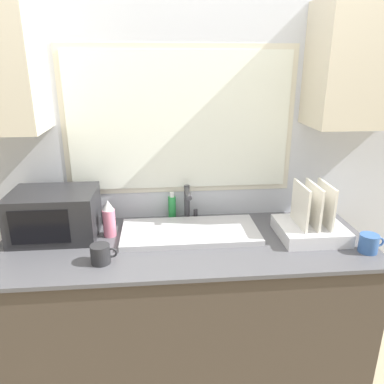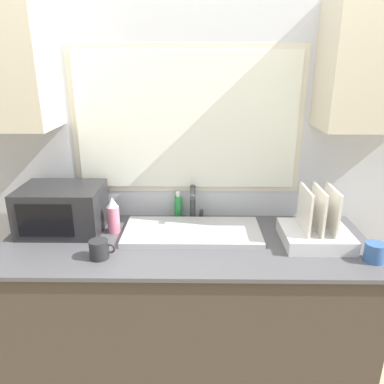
{
  "view_description": "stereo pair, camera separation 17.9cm",
  "coord_description": "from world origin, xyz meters",
  "px_view_note": "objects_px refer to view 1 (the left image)",
  "views": [
    {
      "loc": [
        -0.12,
        -1.38,
        1.81
      ],
      "look_at": [
        0.03,
        0.3,
        1.21
      ],
      "focal_mm": 35.0,
      "sensor_mm": 36.0,
      "label": 1
    },
    {
      "loc": [
        0.05,
        -1.39,
        1.81
      ],
      "look_at": [
        0.03,
        0.3,
        1.21
      ],
      "focal_mm": 35.0,
      "sensor_mm": 36.0,
      "label": 2
    }
  ],
  "objects_px": {
    "microwave": "(55,214)",
    "spray_bottle": "(109,219)",
    "faucet": "(188,201)",
    "dish_rack": "(311,226)",
    "soap_bottle": "(172,207)",
    "mug_near_sink": "(101,254)"
  },
  "relations": [
    {
      "from": "soap_bottle",
      "to": "faucet",
      "type": "bearing_deg",
      "value": -29.08
    },
    {
      "from": "microwave",
      "to": "spray_bottle",
      "type": "bearing_deg",
      "value": -4.95
    },
    {
      "from": "spray_bottle",
      "to": "mug_near_sink",
      "type": "distance_m",
      "value": 0.29
    },
    {
      "from": "spray_bottle",
      "to": "mug_near_sink",
      "type": "bearing_deg",
      "value": -91.61
    },
    {
      "from": "microwave",
      "to": "spray_bottle",
      "type": "relative_size",
      "value": 2.17
    },
    {
      "from": "mug_near_sink",
      "to": "spray_bottle",
      "type": "bearing_deg",
      "value": 88.39
    },
    {
      "from": "faucet",
      "to": "microwave",
      "type": "relative_size",
      "value": 0.49
    },
    {
      "from": "faucet",
      "to": "dish_rack",
      "type": "relative_size",
      "value": 0.63
    },
    {
      "from": "dish_rack",
      "to": "spray_bottle",
      "type": "xyz_separation_m",
      "value": [
        -1.05,
        0.11,
        0.03
      ]
    },
    {
      "from": "faucet",
      "to": "soap_bottle",
      "type": "xyz_separation_m",
      "value": [
        -0.09,
        0.05,
        -0.06
      ]
    },
    {
      "from": "dish_rack",
      "to": "spray_bottle",
      "type": "distance_m",
      "value": 1.05
    },
    {
      "from": "faucet",
      "to": "microwave",
      "type": "bearing_deg",
      "value": -170.05
    },
    {
      "from": "faucet",
      "to": "microwave",
      "type": "height_order",
      "value": "microwave"
    },
    {
      "from": "microwave",
      "to": "spray_bottle",
      "type": "xyz_separation_m",
      "value": [
        0.28,
        -0.02,
        -0.03
      ]
    },
    {
      "from": "soap_bottle",
      "to": "mug_near_sink",
      "type": "height_order",
      "value": "soap_bottle"
    },
    {
      "from": "microwave",
      "to": "mug_near_sink",
      "type": "distance_m",
      "value": 0.42
    },
    {
      "from": "faucet",
      "to": "dish_rack",
      "type": "bearing_deg",
      "value": -22.45
    },
    {
      "from": "microwave",
      "to": "dish_rack",
      "type": "relative_size",
      "value": 1.3
    },
    {
      "from": "spray_bottle",
      "to": "mug_near_sink",
      "type": "relative_size",
      "value": 1.63
    },
    {
      "from": "microwave",
      "to": "soap_bottle",
      "type": "xyz_separation_m",
      "value": [
        0.62,
        0.17,
        -0.05
      ]
    },
    {
      "from": "dish_rack",
      "to": "soap_bottle",
      "type": "bearing_deg",
      "value": 156.67
    },
    {
      "from": "dish_rack",
      "to": "mug_near_sink",
      "type": "bearing_deg",
      "value": -170.59
    }
  ]
}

